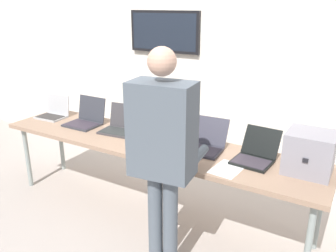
{
  "coord_description": "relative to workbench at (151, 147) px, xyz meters",
  "views": [
    {
      "loc": [
        1.68,
        -2.53,
        1.98
      ],
      "look_at": [
        0.18,
        0.02,
        0.95
      ],
      "focal_mm": 37.29,
      "sensor_mm": 36.0,
      "label": 1
    }
  ],
  "objects": [
    {
      "name": "laptop_station_5",
      "position": [
        0.97,
        0.1,
        0.1
      ],
      "size": [
        0.33,
        0.4,
        0.24
      ],
      "color": "black",
      "rests_on": "workbench"
    },
    {
      "name": "paper_sheet",
      "position": [
        0.83,
        -0.17,
        0.05
      ],
      "size": [
        0.23,
        0.31,
        0.0
      ],
      "color": "white",
      "rests_on": "workbench"
    },
    {
      "name": "person",
      "position": [
        0.52,
        -0.62,
        0.34
      ],
      "size": [
        0.48,
        0.62,
        1.73
      ],
      "color": "#525C66",
      "rests_on": "ground"
    },
    {
      "name": "workbench",
      "position": [
        0.0,
        0.0,
        0.0
      ],
      "size": [
        3.2,
        0.7,
        0.76
      ],
      "color": "#987860",
      "rests_on": "ground"
    },
    {
      "name": "back_wall",
      "position": [
        -0.01,
        1.13,
        0.57
      ],
      "size": [
        8.0,
        0.11,
        2.55
      ],
      "color": "silver",
      "rests_on": "ground"
    },
    {
      "name": "laptop_station_3",
      "position": [
        0.02,
        0.11,
        0.1
      ],
      "size": [
        0.39,
        0.39,
        0.24
      ],
      "color": "#ACB5B8",
      "rests_on": "workbench"
    },
    {
      "name": "laptop_station_2",
      "position": [
        -0.43,
        0.1,
        0.11
      ],
      "size": [
        0.37,
        0.34,
        0.26
      ],
      "color": "#3D3A3D",
      "rests_on": "workbench"
    },
    {
      "name": "ground",
      "position": [
        0.0,
        0.0,
        -0.73
      ],
      "size": [
        8.0,
        8.0,
        0.04
      ],
      "primitive_type": "cube",
      "color": "#A69C95"
    },
    {
      "name": "equipment_box",
      "position": [
        1.38,
        0.1,
        0.21
      ],
      "size": [
        0.35,
        0.34,
        0.32
      ],
      "color": "gray",
      "rests_on": "workbench"
    },
    {
      "name": "laptop_station_4",
      "position": [
        0.51,
        0.11,
        0.11
      ],
      "size": [
        0.36,
        0.4,
        0.25
      ],
      "color": "#34333F",
      "rests_on": "workbench"
    },
    {
      "name": "laptop_station_1",
      "position": [
        -0.88,
        0.08,
        0.11
      ],
      "size": [
        0.35,
        0.33,
        0.28
      ],
      "color": "#33353D",
      "rests_on": "workbench"
    },
    {
      "name": "laptop_station_0",
      "position": [
        -1.37,
        0.08,
        0.1
      ],
      "size": [
        0.33,
        0.28,
        0.24
      ],
      "color": "#B2B3B5",
      "rests_on": "workbench"
    }
  ]
}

